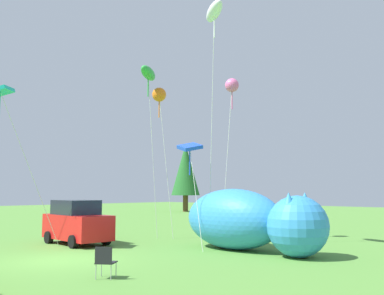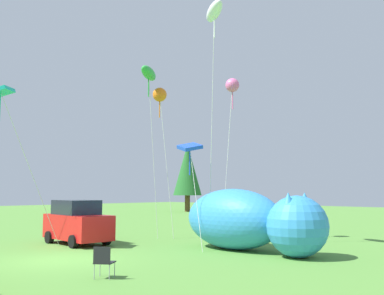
% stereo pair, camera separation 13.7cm
% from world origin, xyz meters
% --- Properties ---
extents(ground_plane, '(120.00, 120.00, 0.00)m').
position_xyz_m(ground_plane, '(0.00, 0.00, 0.00)').
color(ground_plane, '#548C38').
extents(parked_car, '(4.00, 2.03, 2.07)m').
position_xyz_m(parked_car, '(-3.81, 2.86, 1.01)').
color(parked_car, red).
rests_on(parked_car, ground).
extents(folding_chair, '(0.74, 0.74, 0.92)m').
position_xyz_m(folding_chair, '(3.97, -0.81, 0.53)').
color(folding_chair, black).
rests_on(folding_chair, ground).
extents(inflatable_cat, '(6.92, 2.78, 2.60)m').
position_xyz_m(inflatable_cat, '(3.45, 6.63, 1.20)').
color(inflatable_cat, '#338CD8').
rests_on(inflatable_cat, ground).
extents(kite_orange_flower, '(1.42, 0.79, 8.28)m').
position_xyz_m(kite_orange_flower, '(-3.24, 7.48, 7.84)').
color(kite_orange_flower, silver).
rests_on(kite_orange_flower, ground).
extents(kite_green_fish, '(1.73, 2.09, 9.27)m').
position_xyz_m(kite_green_fish, '(-3.18, 6.62, 8.89)').
color(kite_green_fish, silver).
rests_on(kite_green_fish, ground).
extents(kite_blue_box, '(2.01, 1.23, 4.80)m').
position_xyz_m(kite_blue_box, '(0.87, 5.78, 4.45)').
color(kite_blue_box, silver).
rests_on(kite_blue_box, ground).
extents(kite_white_ghost, '(1.88, 1.60, 11.54)m').
position_xyz_m(kite_white_ghost, '(1.52, 6.78, 11.01)').
color(kite_white_ghost, silver).
rests_on(kite_white_ghost, ground).
extents(kite_pink_octopus, '(0.74, 1.44, 8.51)m').
position_xyz_m(kite_pink_octopus, '(0.38, 9.46, 8.08)').
color(kite_pink_octopus, silver).
rests_on(kite_pink_octopus, ground).
extents(kite_teal_diamond, '(1.28, 3.65, 6.99)m').
position_xyz_m(kite_teal_diamond, '(-4.00, -0.87, 6.65)').
color(kite_teal_diamond, silver).
rests_on(kite_teal_diamond, ground).
extents(horizon_tree_east, '(3.52, 3.52, 8.39)m').
position_xyz_m(horizon_tree_east, '(-23.16, 29.28, 5.15)').
color(horizon_tree_east, brown).
rests_on(horizon_tree_east, ground).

